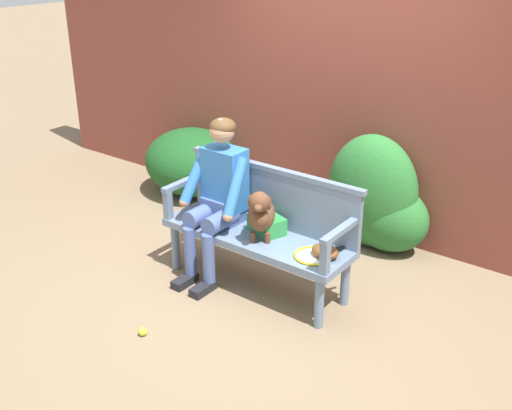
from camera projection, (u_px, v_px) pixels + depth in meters
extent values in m
plane|color=#7A664C|center=(256.00, 285.00, 5.04)|extent=(40.00, 40.00, 0.00)
cube|color=brown|center=(357.00, 97.00, 5.66)|extent=(8.00, 0.30, 2.52)
ellipsoid|color=#194C1E|center=(193.00, 162.00, 6.68)|extent=(1.11, 0.97, 0.73)
ellipsoid|color=#286B2D|center=(389.00, 217.00, 5.49)|extent=(0.74, 0.52, 0.63)
ellipsoid|color=#286B2D|center=(372.00, 192.00, 5.48)|extent=(0.85, 0.53, 1.06)
cube|color=slate|center=(256.00, 237.00, 4.86)|extent=(1.59, 0.50, 0.06)
cylinder|color=slate|center=(176.00, 247.00, 5.21)|extent=(0.07, 0.07, 0.41)
cylinder|color=slate|center=(319.00, 303.00, 4.42)|extent=(0.07, 0.07, 0.41)
cylinder|color=slate|center=(205.00, 231.00, 5.49)|extent=(0.07, 0.07, 0.41)
cylinder|color=slate|center=(345.00, 281.00, 4.70)|extent=(0.07, 0.07, 0.41)
cube|color=slate|center=(272.00, 198.00, 4.92)|extent=(1.59, 0.05, 0.46)
cube|color=slate|center=(273.00, 169.00, 4.81)|extent=(1.63, 0.06, 0.04)
cube|color=slate|center=(168.00, 205.00, 5.06)|extent=(0.06, 0.06, 0.24)
cube|color=slate|center=(184.00, 182.00, 5.16)|extent=(0.06, 0.50, 0.04)
cube|color=slate|center=(325.00, 259.00, 4.23)|extent=(0.06, 0.06, 0.24)
cube|color=slate|center=(341.00, 230.00, 4.33)|extent=(0.06, 0.50, 0.04)
cube|color=black|center=(185.00, 281.00, 5.03)|extent=(0.10, 0.24, 0.07)
cylinder|color=#475B93|center=(190.00, 251.00, 4.99)|extent=(0.10, 0.10, 0.42)
cylinder|color=#475B93|center=(202.00, 214.00, 4.99)|extent=(0.15, 0.32, 0.15)
cube|color=black|center=(203.00, 289.00, 4.92)|extent=(0.10, 0.24, 0.07)
cylinder|color=#475B93|center=(209.00, 258.00, 4.88)|extent=(0.10, 0.10, 0.42)
cylinder|color=#475B93|center=(221.00, 221.00, 4.88)|extent=(0.15, 0.32, 0.15)
cube|color=#475B93|center=(224.00, 209.00, 5.05)|extent=(0.32, 0.24, 0.20)
cube|color=#2D6BB2|center=(225.00, 179.00, 4.96)|extent=(0.34, 0.22, 0.52)
cylinder|color=#2D6BB2|center=(195.00, 175.00, 4.97)|extent=(0.14, 0.33, 0.45)
sphere|color=tan|center=(185.00, 202.00, 4.98)|extent=(0.09, 0.09, 0.09)
cylinder|color=#2D6BB2|center=(236.00, 187.00, 4.74)|extent=(0.14, 0.33, 0.45)
sphere|color=tan|center=(228.00, 216.00, 4.73)|extent=(0.09, 0.09, 0.09)
sphere|color=tan|center=(222.00, 131.00, 4.77)|extent=(0.20, 0.20, 0.20)
ellipsoid|color=#51381E|center=(223.00, 127.00, 4.77)|extent=(0.21, 0.21, 0.14)
cylinder|color=brown|center=(253.00, 237.00, 4.70)|extent=(0.05, 0.05, 0.08)
cylinder|color=brown|center=(267.00, 238.00, 4.69)|extent=(0.05, 0.05, 0.08)
cylinder|color=brown|center=(256.00, 226.00, 4.87)|extent=(0.05, 0.05, 0.08)
cylinder|color=brown|center=(270.00, 227.00, 4.86)|extent=(0.05, 0.05, 0.08)
ellipsoid|color=brown|center=(262.00, 215.00, 4.72)|extent=(0.34, 0.38, 0.25)
sphere|color=brown|center=(260.00, 218.00, 4.61)|extent=(0.15, 0.15, 0.15)
sphere|color=brown|center=(259.00, 202.00, 4.52)|extent=(0.16, 0.16, 0.16)
ellipsoid|color=brown|center=(258.00, 208.00, 4.47)|extent=(0.10, 0.11, 0.06)
ellipsoid|color=brown|center=(251.00, 202.00, 4.55)|extent=(0.06, 0.06, 0.11)
ellipsoid|color=brown|center=(268.00, 203.00, 4.53)|extent=(0.06, 0.06, 0.11)
sphere|color=brown|center=(264.00, 201.00, 4.84)|extent=(0.07, 0.07, 0.07)
torus|color=yellow|center=(313.00, 256.00, 4.50)|extent=(0.39, 0.39, 0.02)
cylinder|color=silver|center=(313.00, 256.00, 4.50)|extent=(0.25, 0.25, 0.00)
cube|color=yellow|center=(332.00, 250.00, 4.57)|extent=(0.06, 0.08, 0.02)
cylinder|color=black|center=(348.00, 246.00, 4.62)|extent=(0.12, 0.21, 0.03)
ellipsoid|color=brown|center=(325.00, 251.00, 4.49)|extent=(0.25, 0.21, 0.09)
cube|color=#2D8E42|center=(267.00, 224.00, 4.84)|extent=(0.33, 0.28, 0.14)
sphere|color=#CCDB33|center=(143.00, 331.00, 4.40)|extent=(0.07, 0.07, 0.07)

